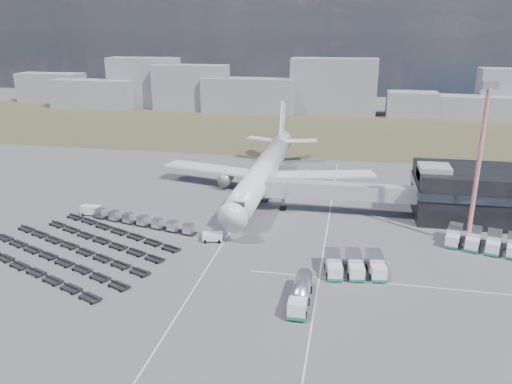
# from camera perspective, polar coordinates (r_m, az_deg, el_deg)

# --- Properties ---
(ground) EXTENTS (420.00, 420.00, 0.00)m
(ground) POSITION_cam_1_polar(r_m,az_deg,el_deg) (88.36, -2.81, -6.37)
(ground) COLOR #565659
(ground) RESTS_ON ground
(grass_strip) EXTENTS (420.00, 90.00, 0.01)m
(grass_strip) POSITION_cam_1_polar(r_m,az_deg,el_deg) (192.44, 5.10, 7.19)
(grass_strip) COLOR #453E29
(grass_strip) RESTS_ON ground
(lane_markings) EXTENTS (47.12, 110.00, 0.01)m
(lane_markings) POSITION_cam_1_polar(r_m,az_deg,el_deg) (89.40, 3.78, -6.08)
(lane_markings) COLOR silver
(lane_markings) RESTS_ON ground
(terminal) EXTENTS (30.40, 16.40, 11.00)m
(terminal) POSITION_cam_1_polar(r_m,az_deg,el_deg) (110.22, 25.35, -0.17)
(terminal) COLOR black
(terminal) RESTS_ON ground
(jet_bridge) EXTENTS (30.30, 3.80, 7.05)m
(jet_bridge) POSITION_cam_1_polar(r_m,az_deg,el_deg) (103.35, 8.48, 0.18)
(jet_bridge) COLOR #939399
(jet_bridge) RESTS_ON ground
(airliner) EXTENTS (51.59, 64.53, 17.62)m
(airliner) POSITION_cam_1_polar(r_m,az_deg,el_deg) (116.34, 0.96, 2.56)
(airliner) COLOR white
(airliner) RESTS_ON ground
(skyline) EXTENTS (300.33, 25.55, 24.17)m
(skyline) POSITION_cam_1_polar(r_m,az_deg,el_deg) (230.75, 5.61, 11.25)
(skyline) COLOR gray
(skyline) RESTS_ON ground
(fuel_tanker) EXTENTS (2.61, 9.90, 3.19)m
(fuel_tanker) POSITION_cam_1_polar(r_m,az_deg,el_deg) (71.14, 5.11, -11.48)
(fuel_tanker) COLOR white
(fuel_tanker) RESTS_ON ground
(pushback_tug) EXTENTS (3.93, 2.68, 1.59)m
(pushback_tug) POSITION_cam_1_polar(r_m,az_deg,el_deg) (90.84, -4.96, -5.15)
(pushback_tug) COLOR white
(pushback_tug) RESTS_ON ground
(utility_van) EXTENTS (3.87, 1.76, 2.10)m
(utility_van) POSITION_cam_1_polar(r_m,az_deg,el_deg) (108.05, -18.34, -2.02)
(utility_van) COLOR white
(utility_van) RESTS_ON ground
(catering_truck) EXTENTS (4.33, 6.60, 2.81)m
(catering_truck) POSITION_cam_1_polar(r_m,az_deg,el_deg) (112.91, 1.36, 0.02)
(catering_truck) COLOR white
(catering_truck) RESTS_ON ground
(service_trucks_near) EXTENTS (9.91, 8.08, 2.73)m
(service_trucks_near) POSITION_cam_1_polar(r_m,az_deg,el_deg) (80.52, 11.19, -8.12)
(service_trucks_near) COLOR white
(service_trucks_near) RESTS_ON ground
(service_trucks_far) EXTENTS (13.35, 9.67, 2.66)m
(service_trucks_far) POSITION_cam_1_polar(r_m,az_deg,el_deg) (96.10, 24.53, -5.06)
(service_trucks_far) COLOR white
(service_trucks_far) RESTS_ON ground
(uld_row) EXTENTS (23.26, 6.97, 1.82)m
(uld_row) POSITION_cam_1_polar(r_m,az_deg,el_deg) (99.58, -12.82, -3.22)
(uld_row) COLOR black
(uld_row) RESTS_ON ground
(baggage_dollies) EXTENTS (38.68, 31.96, 0.80)m
(baggage_dollies) POSITION_cam_1_polar(r_m,az_deg,el_deg) (92.34, -19.90, -6.11)
(baggage_dollies) COLOR black
(baggage_dollies) RESTS_ON ground
(floodlight_mast) EXTENTS (2.74, 2.21, 28.68)m
(floodlight_mast) POSITION_cam_1_polar(r_m,az_deg,el_deg) (92.10, 24.05, 2.57)
(floodlight_mast) COLOR red
(floodlight_mast) RESTS_ON ground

